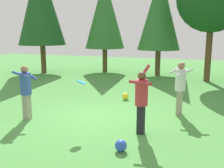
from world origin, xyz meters
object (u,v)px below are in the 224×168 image
at_px(person_thrower, 141,97).
at_px(ball_blue, 121,146).
at_px(person_catcher, 26,88).
at_px(person_bystander, 180,84).
at_px(tree_left, 105,13).
at_px(tree_far_left, 40,2).
at_px(frisbee, 81,82).
at_px(ball_white, 139,100).
at_px(tree_center, 159,11).
at_px(ball_yellow, 126,96).

bearing_deg(person_thrower, ball_blue, 78.47).
height_order(person_catcher, person_bystander, person_bystander).
relative_size(ball_blue, tree_left, 0.04).
bearing_deg(tree_far_left, frisbee, -50.81).
bearing_deg(ball_white, tree_center, 93.88).
height_order(person_catcher, ball_white, person_catcher).
distance_m(person_thrower, tree_far_left, 12.53).
distance_m(ball_white, ball_blue, 4.23).
bearing_deg(person_catcher, ball_yellow, 58.87).
bearing_deg(tree_center, ball_blue, -84.68).
xyz_separation_m(ball_yellow, tree_left, (-3.49, 6.86, 3.81)).
relative_size(ball_yellow, tree_far_left, 0.04).
relative_size(frisbee, tree_left, 0.06).
height_order(ball_blue, tree_left, tree_left).
xyz_separation_m(person_thrower, ball_blue, (-0.18, -1.22, -0.87)).
xyz_separation_m(person_bystander, ball_blue, (-1.01, -3.25, -0.90)).
bearing_deg(person_bystander, tree_far_left, -73.99).
xyz_separation_m(person_bystander, ball_white, (-1.57, 0.94, -0.91)).
height_order(person_thrower, ball_white, person_thrower).
bearing_deg(person_bystander, ball_yellow, -70.43).
bearing_deg(frisbee, ball_white, 72.68).
xyz_separation_m(frisbee, ball_blue, (1.52, -1.13, -1.18)).
height_order(person_bystander, tree_center, tree_center).
bearing_deg(person_thrower, person_catcher, -3.16).
bearing_deg(ball_white, person_catcher, -134.26).
bearing_deg(person_catcher, tree_center, 79.00).
xyz_separation_m(person_bystander, ball_yellow, (-2.23, 1.31, -0.90)).
height_order(person_thrower, person_catcher, person_thrower).
relative_size(ball_yellow, tree_left, 0.04).
xyz_separation_m(person_thrower, ball_yellow, (-1.40, 3.34, -0.87)).
bearing_deg(ball_blue, tree_far_left, 131.30).
relative_size(person_thrower, tree_left, 0.29).
xyz_separation_m(person_thrower, tree_left, (-4.90, 10.20, 2.94)).
xyz_separation_m(ball_white, tree_far_left, (-7.86, 5.40, 4.44)).
relative_size(person_bystander, ball_yellow, 6.32).
distance_m(ball_yellow, tree_left, 8.59).
height_order(person_thrower, frisbee, person_thrower).
height_order(ball_white, tree_far_left, tree_far_left).
height_order(tree_left, tree_center, tree_left).
distance_m(ball_white, tree_center, 7.94).
xyz_separation_m(ball_white, tree_center, (-0.47, 6.96, 3.80)).
distance_m(person_bystander, tree_far_left, 11.90).
bearing_deg(frisbee, ball_blue, -36.45).
relative_size(person_catcher, person_bystander, 0.97).
bearing_deg(tree_left, person_thrower, -64.35).
xyz_separation_m(person_bystander, frisbee, (-2.53, -2.13, 0.27)).
distance_m(ball_blue, tree_center, 11.83).
relative_size(ball_yellow, tree_center, 0.04).
bearing_deg(tree_far_left, tree_center, 11.89).
relative_size(person_catcher, ball_yellow, 6.12).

